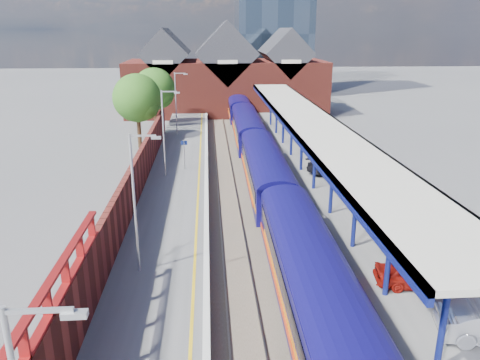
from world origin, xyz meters
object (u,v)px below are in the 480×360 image
(lamp_post_b, at_px, (137,196))
(parked_car_blue, at_px, (420,243))
(lamp_post_c, at_px, (165,128))
(platform_sign, at_px, (184,150))
(train, at_px, (255,144))
(parked_car_red, at_px, (418,273))
(lamp_post_d, at_px, (177,100))
(parked_car_dark, at_px, (334,164))

(lamp_post_b, distance_m, parked_car_blue, 15.16)
(lamp_post_c, distance_m, parked_car_blue, 21.31)
(lamp_post_b, bearing_deg, platform_sign, 85.67)
(train, distance_m, lamp_post_c, 10.24)
(lamp_post_b, xyz_separation_m, platform_sign, (1.36, 18.00, -2.30))
(platform_sign, xyz_separation_m, parked_car_blue, (13.37, -17.00, -1.13))
(lamp_post_b, relative_size, parked_car_red, 1.80)
(lamp_post_d, bearing_deg, lamp_post_c, -90.00)
(lamp_post_b, height_order, parked_car_red, lamp_post_b)
(platform_sign, bearing_deg, lamp_post_c, -124.26)
(parked_car_blue, bearing_deg, parked_car_dark, 15.18)
(train, height_order, platform_sign, platform_sign)
(train, relative_size, parked_car_red, 16.91)
(platform_sign, xyz_separation_m, parked_car_red, (11.73, -20.39, -1.03))
(lamp_post_d, relative_size, parked_car_dark, 1.45)
(lamp_post_c, bearing_deg, parked_car_dark, -0.08)
(lamp_post_b, bearing_deg, lamp_post_c, 90.00)
(platform_sign, height_order, parked_car_blue, platform_sign)
(platform_sign, distance_m, parked_car_blue, 21.66)
(lamp_post_c, relative_size, lamp_post_d, 1.00)
(parked_car_red, xyz_separation_m, parked_car_dark, (0.89, 18.37, 0.04))
(lamp_post_d, relative_size, parked_car_red, 1.80)
(platform_sign, relative_size, parked_car_red, 0.64)
(lamp_post_b, relative_size, lamp_post_c, 1.00)
(parked_car_blue, bearing_deg, parked_car_red, 166.45)
(platform_sign, relative_size, parked_car_blue, 0.62)
(lamp_post_b, xyz_separation_m, lamp_post_d, (0.00, 32.00, 0.00))
(lamp_post_c, distance_m, parked_car_dark, 14.37)
(train, bearing_deg, platform_sign, -148.99)
(lamp_post_c, xyz_separation_m, parked_car_red, (13.10, -18.39, -3.33))
(lamp_post_c, xyz_separation_m, platform_sign, (1.36, 2.00, -2.30))
(platform_sign, bearing_deg, lamp_post_d, 95.56)
(parked_car_dark, bearing_deg, lamp_post_b, 114.72)
(lamp_post_b, distance_m, lamp_post_d, 32.00)
(parked_car_red, bearing_deg, train, 20.10)
(train, bearing_deg, parked_car_dark, -44.02)
(parked_car_red, bearing_deg, lamp_post_c, 43.39)
(lamp_post_c, xyz_separation_m, parked_car_blue, (14.74, -15.00, -3.43))
(lamp_post_b, bearing_deg, parked_car_red, -10.33)
(train, height_order, lamp_post_c, lamp_post_c)
(lamp_post_c, xyz_separation_m, lamp_post_d, (0.00, 16.00, 0.00))
(train, distance_m, platform_sign, 7.60)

